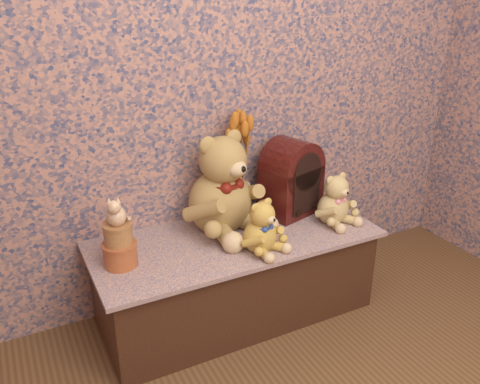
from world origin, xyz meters
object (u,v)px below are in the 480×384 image
(teddy_large, at_px, (220,178))
(cathedral_radio, at_px, (291,177))
(cat_figurine, at_px, (115,209))
(biscuit_tin_lower, at_px, (120,255))
(teddy_small, at_px, (334,196))
(teddy_medium, at_px, (260,223))
(ceramic_vase, at_px, (239,202))

(teddy_large, distance_m, cathedral_radio, 0.39)
(teddy_large, distance_m, cat_figurine, 0.53)
(teddy_large, xyz_separation_m, biscuit_tin_lower, (-0.51, -0.13, -0.20))
(teddy_large, relative_size, teddy_small, 1.89)
(teddy_large, bearing_deg, cat_figurine, 176.77)
(biscuit_tin_lower, bearing_deg, cathedral_radio, 7.74)
(teddy_medium, relative_size, cathedral_radio, 0.66)
(teddy_large, distance_m, ceramic_vase, 0.20)
(teddy_medium, relative_size, biscuit_tin_lower, 1.84)
(biscuit_tin_lower, xyz_separation_m, cat_figurine, (0.00, 0.00, 0.20))
(teddy_small, height_order, cat_figurine, cat_figurine)
(cathedral_radio, xyz_separation_m, cat_figurine, (-0.89, -0.12, 0.06))
(cathedral_radio, distance_m, ceramic_vase, 0.29)
(teddy_large, distance_m, teddy_small, 0.56)
(teddy_large, relative_size, cat_figurine, 3.85)
(teddy_medium, bearing_deg, teddy_large, 83.43)
(biscuit_tin_lower, bearing_deg, teddy_large, 14.02)
(teddy_medium, bearing_deg, biscuit_tin_lower, 146.44)
(cat_figurine, bearing_deg, biscuit_tin_lower, 0.00)
(ceramic_vase, relative_size, biscuit_tin_lower, 1.36)
(teddy_large, xyz_separation_m, cathedral_radio, (0.38, -0.01, -0.06))
(ceramic_vase, distance_m, biscuit_tin_lower, 0.65)
(ceramic_vase, relative_size, cat_figurine, 1.43)
(ceramic_vase, distance_m, cat_figurine, 0.67)
(biscuit_tin_lower, height_order, cat_figurine, cat_figurine)
(teddy_large, xyz_separation_m, cat_figurine, (-0.51, -0.13, 0.00))
(cathedral_radio, relative_size, cat_figurine, 2.94)
(teddy_small, bearing_deg, teddy_medium, -179.94)
(ceramic_vase, bearing_deg, teddy_large, -162.12)
(teddy_medium, xyz_separation_m, ceramic_vase, (0.05, 0.31, -0.03))
(teddy_large, height_order, biscuit_tin_lower, teddy_large)
(teddy_large, xyz_separation_m, ceramic_vase, (0.12, 0.04, -0.16))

